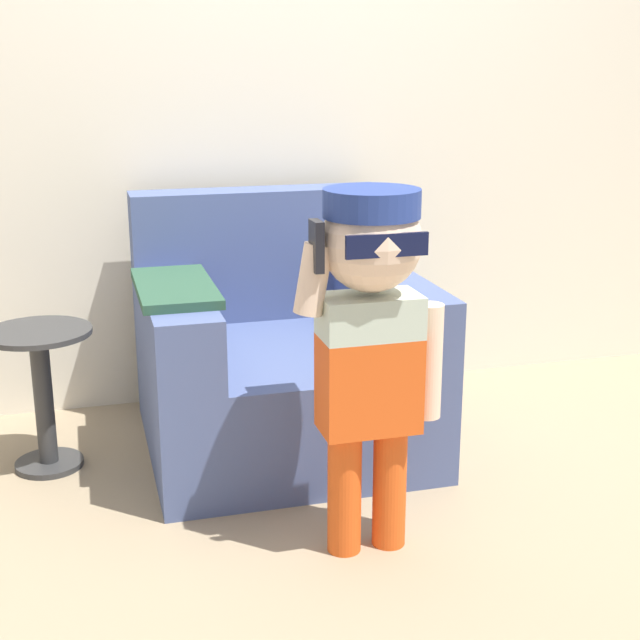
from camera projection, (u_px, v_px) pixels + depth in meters
ground_plane at (316, 447)px, 3.20m from camera, size 10.00×10.00×0.00m
wall_back at (272, 70)px, 3.43m from camera, size 10.00×0.05×2.60m
armchair at (279, 358)px, 3.18m from camera, size 0.97×0.94×0.87m
person_child at (371, 317)px, 2.36m from camera, size 0.42×0.31×1.02m
side_table at (42, 385)px, 2.97m from camera, size 0.35×0.35×0.49m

